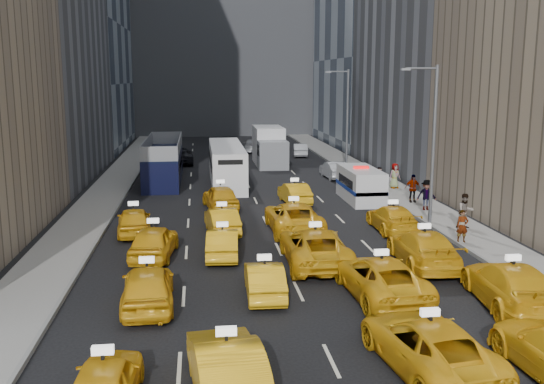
% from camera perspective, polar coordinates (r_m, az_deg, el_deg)
% --- Properties ---
extents(ground, '(160.00, 160.00, 0.00)m').
position_cam_1_polar(ground, '(22.46, 3.35, -11.04)').
color(ground, black).
rests_on(ground, ground).
extents(sidewalk_west, '(3.00, 90.00, 0.15)m').
position_cam_1_polar(sidewalk_west, '(46.73, -15.08, 0.22)').
color(sidewalk_west, gray).
rests_on(sidewalk_west, ground).
extents(sidewalk_east, '(3.00, 90.00, 0.15)m').
position_cam_1_polar(sidewalk_east, '(48.41, 10.34, 0.77)').
color(sidewalk_east, gray).
rests_on(sidewalk_east, ground).
extents(curb_west, '(0.15, 90.00, 0.18)m').
position_cam_1_polar(curb_west, '(46.54, -13.31, 0.28)').
color(curb_west, slate).
rests_on(curb_west, ground).
extents(curb_east, '(0.15, 90.00, 0.18)m').
position_cam_1_polar(curb_east, '(47.99, 8.69, 0.76)').
color(curb_east, slate).
rests_on(curb_east, ground).
extents(streetlight_near, '(2.15, 0.22, 9.00)m').
position_cam_1_polar(streetlight_near, '(35.16, 14.80, 4.84)').
color(streetlight_near, '#595B60').
rests_on(streetlight_near, ground).
extents(streetlight_far, '(2.15, 0.22, 9.00)m').
position_cam_1_polar(streetlight_far, '(54.19, 6.98, 7.08)').
color(streetlight_far, '#595B60').
rests_on(streetlight_far, ground).
extents(taxi_0, '(1.79, 4.09, 1.37)m').
position_cam_1_polar(taxi_0, '(16.68, -15.48, -16.96)').
color(taxi_0, gold).
rests_on(taxi_0, ground).
extents(taxi_1, '(2.23, 5.13, 1.64)m').
position_cam_1_polar(taxi_1, '(16.58, -4.28, -16.22)').
color(taxi_1, gold).
rests_on(taxi_1, ground).
extents(taxi_2, '(3.18, 5.73, 1.52)m').
position_cam_1_polar(taxi_2, '(18.56, 14.50, -13.69)').
color(taxi_2, gold).
rests_on(taxi_2, ground).
extents(taxi_4, '(2.08, 4.74, 1.59)m').
position_cam_1_polar(taxi_4, '(22.89, -11.61, -8.69)').
color(taxi_4, gold).
rests_on(taxi_4, ground).
extents(taxi_5, '(1.50, 4.05, 1.33)m').
position_cam_1_polar(taxi_5, '(23.59, -0.72, -8.21)').
color(taxi_5, gold).
rests_on(taxi_5, ground).
extents(taxi_6, '(2.88, 5.68, 1.54)m').
position_cam_1_polar(taxi_6, '(23.88, 10.18, -7.88)').
color(taxi_6, gold).
rests_on(taxi_6, ground).
extents(taxi_7, '(2.99, 5.95, 1.66)m').
position_cam_1_polar(taxi_7, '(24.12, 21.58, -8.15)').
color(taxi_7, gold).
rests_on(taxi_7, ground).
extents(taxi_8, '(2.34, 4.76, 1.56)m').
position_cam_1_polar(taxi_8, '(28.89, -11.06, -4.59)').
color(taxi_8, gold).
rests_on(taxi_8, ground).
extents(taxi_9, '(1.68, 4.22, 1.36)m').
position_cam_1_polar(taxi_9, '(28.57, -4.68, -4.80)').
color(taxi_9, gold).
rests_on(taxi_9, ground).
extents(taxi_10, '(2.85, 5.97, 1.64)m').
position_cam_1_polar(taxi_10, '(27.42, 4.06, -5.16)').
color(taxi_10, gold).
rests_on(taxi_10, ground).
extents(taxi_11, '(2.59, 5.66, 1.61)m').
position_cam_1_polar(taxi_11, '(28.03, 14.06, -5.15)').
color(taxi_11, gold).
rests_on(taxi_11, ground).
extents(taxi_12, '(2.15, 4.48, 1.48)m').
position_cam_1_polar(taxi_12, '(33.35, -12.85, -2.67)').
color(taxi_12, gold).
rests_on(taxi_12, ground).
extents(taxi_13, '(1.93, 4.38, 1.40)m').
position_cam_1_polar(taxi_13, '(32.87, -4.73, -2.70)').
color(taxi_13, gold).
rests_on(taxi_13, ground).
extents(taxi_14, '(2.77, 5.87, 1.62)m').
position_cam_1_polar(taxi_14, '(33.12, 2.05, -2.37)').
color(taxi_14, gold).
rests_on(taxi_14, ground).
extents(taxi_15, '(2.09, 4.92, 1.42)m').
position_cam_1_polar(taxi_15, '(33.89, 11.27, -2.45)').
color(taxi_15, gold).
rests_on(taxi_15, ground).
extents(taxi_16, '(2.46, 4.85, 1.58)m').
position_cam_1_polar(taxi_16, '(38.79, -4.86, -0.48)').
color(taxi_16, gold).
rests_on(taxi_16, ground).
extents(taxi_17, '(1.85, 4.33, 1.39)m').
position_cam_1_polar(taxi_17, '(40.54, 2.13, -0.10)').
color(taxi_17, gold).
rests_on(taxi_17, ground).
extents(nypd_van, '(2.53, 5.70, 2.39)m').
position_cam_1_polar(nypd_van, '(41.73, 8.34, 0.65)').
color(nypd_van, silver).
rests_on(nypd_van, ground).
extents(double_decker, '(2.86, 11.91, 3.45)m').
position_cam_1_polar(double_decker, '(49.70, -10.15, 2.95)').
color(double_decker, black).
rests_on(double_decker, ground).
extents(city_bus, '(3.31, 12.03, 3.07)m').
position_cam_1_polar(city_bus, '(48.08, -4.30, 2.59)').
color(city_bus, silver).
rests_on(city_bus, ground).
extents(box_truck, '(3.28, 8.02, 3.58)m').
position_cam_1_polar(box_truck, '(58.31, -0.24, 4.31)').
color(box_truck, silver).
rests_on(box_truck, ground).
extents(misc_car_0, '(1.73, 4.38, 1.42)m').
position_cam_1_polar(misc_car_0, '(50.83, 5.86, 2.09)').
color(misc_car_0, '#9FA2A7').
rests_on(misc_car_0, ground).
extents(misc_car_1, '(2.90, 5.88, 1.60)m').
position_cam_1_polar(misc_car_1, '(59.84, -8.77, 3.41)').
color(misc_car_1, black).
rests_on(misc_car_1, ground).
extents(misc_car_2, '(2.73, 5.34, 1.48)m').
position_cam_1_polar(misc_car_2, '(68.45, -1.82, 4.40)').
color(misc_car_2, slate).
rests_on(misc_car_2, ground).
extents(misc_car_3, '(2.10, 4.27, 1.40)m').
position_cam_1_polar(misc_car_3, '(63.83, -5.05, 3.86)').
color(misc_car_3, black).
rests_on(misc_car_3, ground).
extents(misc_car_4, '(1.95, 4.27, 1.36)m').
position_cam_1_polar(misc_car_4, '(64.88, 2.68, 3.98)').
color(misc_car_4, '#A3A5AA').
rests_on(misc_car_4, ground).
extents(pedestrian_0, '(0.62, 0.43, 1.66)m').
position_cam_1_polar(pedestrian_0, '(31.89, 17.48, -3.08)').
color(pedestrian_0, gray).
rests_on(pedestrian_0, sidewalk_east).
extents(pedestrian_1, '(0.94, 0.53, 1.93)m').
position_cam_1_polar(pedestrian_1, '(34.83, 17.72, -1.71)').
color(pedestrian_1, gray).
rests_on(pedestrian_1, sidewalk_east).
extents(pedestrian_2, '(1.26, 0.58, 1.91)m').
position_cam_1_polar(pedestrian_2, '(38.95, 14.33, -0.27)').
color(pedestrian_2, gray).
rests_on(pedestrian_2, sidewalk_east).
extents(pedestrian_3, '(1.10, 0.51, 1.86)m').
position_cam_1_polar(pedestrian_3, '(41.19, 13.09, 0.34)').
color(pedestrian_3, gray).
rests_on(pedestrian_3, sidewalk_east).
extents(pedestrian_4, '(1.02, 0.74, 1.87)m').
position_cam_1_polar(pedestrian_4, '(46.13, 11.48, 1.51)').
color(pedestrian_4, gray).
rests_on(pedestrian_4, sidewalk_east).
extents(pedestrian_5, '(1.55, 0.97, 1.62)m').
position_cam_1_polar(pedestrian_5, '(45.76, 10.05, 1.33)').
color(pedestrian_5, gray).
rests_on(pedestrian_5, sidewalk_east).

